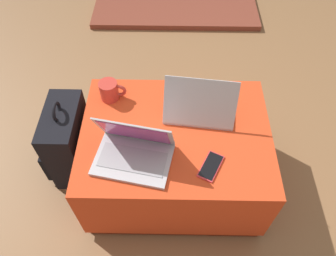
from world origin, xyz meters
TOP-DOWN VIEW (x-y plane):
  - ground_plane at (0.00, 0.00)m, footprint 14.00×14.00m
  - ottoman at (0.00, 0.00)m, footprint 0.88×0.67m
  - laptop_near at (-0.18, -0.14)m, footprint 0.36×0.28m
  - laptop_far at (0.11, 0.12)m, footprint 0.35×0.27m
  - cell_phone at (0.15, -0.18)m, footprint 0.13×0.16m
  - backpack at (-0.58, 0.09)m, footprint 0.22×0.34m
  - coffee_mug at (-0.32, 0.21)m, footprint 0.13×0.09m
  - fireplace_hearth at (0.00, 1.62)m, footprint 1.40×0.50m

SIDE VIEW (x-z plane):
  - ground_plane at x=0.00m, z-range 0.00..0.00m
  - fireplace_hearth at x=0.00m, z-range 0.00..0.04m
  - backpack at x=-0.58m, z-range -0.05..0.47m
  - ottoman at x=0.00m, z-range 0.00..0.45m
  - cell_phone at x=0.15m, z-range 0.45..0.46m
  - laptop_near at x=-0.18m, z-range 0.38..0.60m
  - laptop_far at x=0.11m, z-range 0.38..0.61m
  - coffee_mug at x=-0.32m, z-range 0.45..0.54m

